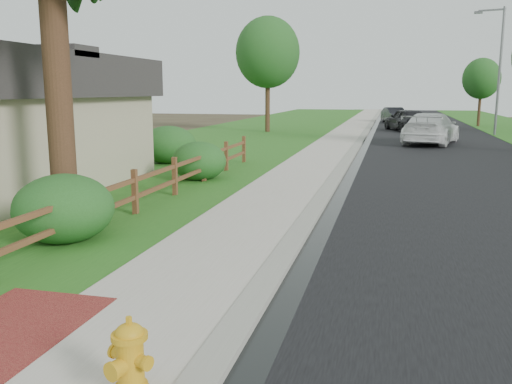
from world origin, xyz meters
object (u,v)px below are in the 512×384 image
(fire_hydrant, at_px, (130,361))
(streetlight, at_px, (498,64))
(ranch_fence, at_px, (156,182))
(white_suv, at_px, (431,128))
(dark_car_mid, at_px, (406,119))

(fire_hydrant, relative_size, streetlight, 0.10)
(ranch_fence, bearing_deg, white_suv, 67.23)
(ranch_fence, xyz_separation_m, dark_car_mid, (6.73, 28.54, 0.22))
(fire_hydrant, distance_m, streetlight, 35.56)
(fire_hydrant, bearing_deg, white_suv, 80.91)
(ranch_fence, xyz_separation_m, white_suv, (7.81, 18.61, 0.25))
(fire_hydrant, height_order, streetlight, streetlight)
(white_suv, bearing_deg, fire_hydrant, 94.83)
(ranch_fence, xyz_separation_m, streetlight, (12.15, 25.90, 3.98))
(white_suv, height_order, dark_car_mid, white_suv)
(dark_car_mid, bearing_deg, fire_hydrant, 64.57)
(dark_car_mid, bearing_deg, white_suv, 75.81)
(ranch_fence, distance_m, white_suv, 20.18)
(white_suv, height_order, streetlight, streetlight)
(ranch_fence, relative_size, fire_hydrant, 21.53)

